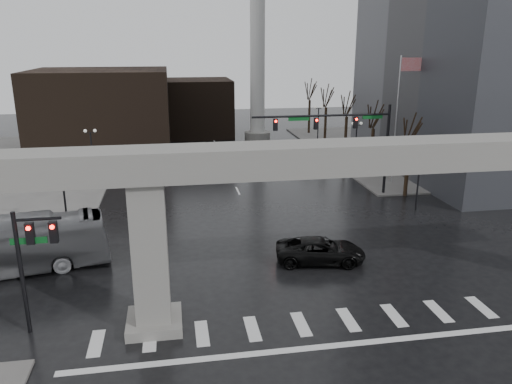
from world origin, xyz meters
TOP-DOWN VIEW (x-y plane):
  - ground at (0.00, 0.00)m, footprint 160.00×160.00m
  - sidewalk_ne at (26.00, 36.00)m, footprint 28.00×36.00m
  - elevated_guideway at (1.26, 0.00)m, footprint 48.00×2.60m
  - building_far_left at (-14.00, 42.00)m, footprint 16.00×14.00m
  - building_far_mid at (-2.00, 52.00)m, footprint 10.00×10.00m
  - smokestack at (6.00, 46.00)m, footprint 3.60×3.60m
  - signal_mast_arm at (8.99, 18.80)m, footprint 12.12×0.43m
  - signal_left_pole at (-12.25, 0.50)m, footprint 2.30×0.30m
  - flagpole_assembly at (15.29, 22.00)m, footprint 2.06×0.12m
  - lamp_right_0 at (13.50, 14.00)m, footprint 1.22×0.32m
  - lamp_right_1 at (13.50, 28.00)m, footprint 1.22×0.32m
  - lamp_right_2 at (13.50, 42.00)m, footprint 1.22×0.32m
  - lamp_left_0 at (-13.50, 14.00)m, footprint 1.22×0.32m
  - lamp_left_1 at (-13.50, 28.00)m, footprint 1.22×0.32m
  - lamp_left_2 at (-13.50, 42.00)m, footprint 1.22×0.32m
  - tree_right_0 at (14.53, 18.02)m, footprint 1.09×1.58m
  - tree_right_1 at (14.53, 26.02)m, footprint 1.09×1.61m
  - tree_right_2 at (14.53, 34.02)m, footprint 1.10×1.63m
  - tree_right_3 at (14.53, 42.02)m, footprint 1.11×1.66m
  - tree_right_4 at (14.53, 50.02)m, footprint 1.12×1.69m
  - pickup_truck at (2.99, 5.77)m, footprint 5.85×3.45m
  - city_bus at (-15.77, 7.40)m, footprint 12.14×4.81m

SIDE VIEW (x-z plane):
  - ground at x=0.00m, z-range 0.00..0.00m
  - sidewalk_ne at x=26.00m, z-range 0.00..0.15m
  - pickup_truck at x=2.99m, z-range 0.00..1.53m
  - city_bus at x=-15.77m, z-range 0.00..3.30m
  - tree_right_0 at x=14.53m, z-range -0.97..6.54m
  - tree_right_1 at x=14.53m, z-range -0.99..6.69m
  - tree_right_2 at x=14.53m, z-range -1.01..6.84m
  - tree_right_3 at x=14.53m, z-range -1.03..6.99m
  - tree_right_4 at x=14.53m, z-range -1.05..7.14m
  - lamp_right_0 at x=13.50m, z-range 0.92..6.03m
  - lamp_right_1 at x=13.50m, z-range 0.92..6.03m
  - lamp_right_2 at x=13.50m, z-range 0.92..6.03m
  - lamp_left_0 at x=-13.50m, z-range 0.92..6.03m
  - lamp_left_1 at x=-13.50m, z-range 0.92..6.03m
  - lamp_left_2 at x=-13.50m, z-range 0.92..6.03m
  - building_far_mid at x=-2.00m, z-range 0.00..8.00m
  - signal_left_pole at x=-12.25m, z-range 1.07..7.07m
  - building_far_left at x=-14.00m, z-range 0.00..10.00m
  - signal_mast_arm at x=8.99m, z-range 1.83..9.83m
  - elevated_guideway at x=1.26m, z-range 2.53..11.23m
  - flagpole_assembly at x=15.29m, z-range 1.53..13.53m
  - smokestack at x=6.00m, z-range -1.65..28.35m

